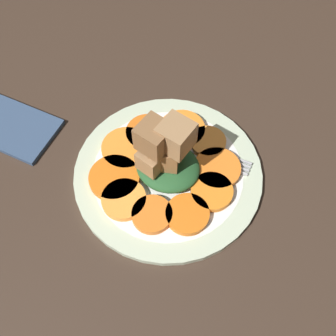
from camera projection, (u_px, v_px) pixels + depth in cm
name	position (u px, v px, depth cm)	size (l,w,h in cm)	color
table_slab	(168.00, 178.00, 64.45)	(120.00, 120.00, 2.00)	#38281E
plate	(168.00, 173.00, 63.14)	(28.15, 28.15, 1.05)	beige
carrot_slice_0	(187.00, 214.00, 58.52)	(6.17, 6.17, 1.04)	orange
carrot_slice_1	(212.00, 192.00, 60.32)	(6.11, 6.11, 1.04)	orange
carrot_slice_2	(217.00, 169.00, 62.29)	(7.00, 7.00, 1.04)	orange
carrot_slice_3	(208.00, 142.00, 64.73)	(5.56, 5.56, 1.04)	#F99539
carrot_slice_4	(182.00, 130.00, 65.92)	(7.18, 7.18, 1.04)	orange
carrot_slice_5	(147.00, 133.00, 65.60)	(6.74, 6.74, 1.04)	orange
carrot_slice_6	(126.00, 149.00, 64.12)	(7.42, 7.42, 1.04)	orange
carrot_slice_7	(114.00, 178.00, 61.49)	(7.46, 7.46, 1.04)	orange
carrot_slice_8	(124.00, 200.00, 59.68)	(6.41, 6.41, 1.04)	orange
carrot_slice_9	(152.00, 214.00, 58.50)	(5.74, 5.74, 1.04)	orange
center_pile	(166.00, 155.00, 58.95)	(9.50, 8.55, 11.03)	#235128
fork	(192.00, 149.00, 64.49)	(19.66, 2.50, 0.40)	#B2B2B7
napkin	(10.00, 126.00, 67.81)	(15.19, 9.11, 0.80)	#334766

